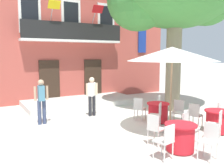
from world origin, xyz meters
TOP-DOWN VIEW (x-y plane):
  - ground_plane at (0.00, 0.00)m, footprint 120.00×120.00m
  - building_facade at (-0.35, 6.99)m, footprint 13.00×5.09m
  - entrance_step_platform at (-0.35, 3.64)m, footprint 5.82×2.73m
  - cafe_table_near_tree at (0.86, -1.03)m, footprint 0.86×0.86m
  - cafe_chair_near_tree_0 at (1.34, -1.61)m, footprint 0.56×0.56m
  - cafe_chair_near_tree_1 at (1.44, -0.54)m, footprint 0.56×0.56m
  - cafe_chair_near_tree_2 at (0.42, -0.42)m, footprint 0.55×0.55m
  - cafe_chair_near_tree_3 at (0.35, -1.58)m, footprint 0.56×0.56m
  - cafe_table_middle at (-0.47, -3.49)m, footprint 0.86×0.86m
  - cafe_chair_middle_0 at (-1.19, -3.71)m, footprint 0.47×0.47m
  - cafe_chair_middle_1 at (-0.20, -4.20)m, footprint 0.49×0.49m
  - cafe_chair_middle_2 at (0.21, -3.16)m, footprint 0.52×0.52m
  - cafe_chair_middle_3 at (-0.78, -2.81)m, footprint 0.51×0.51m
  - cafe_table_front at (1.78, -2.96)m, footprint 0.86×0.86m
  - cafe_chair_front_0 at (1.16, -3.39)m, footprint 0.54×0.54m
  - cafe_chair_front_2 at (2.47, -2.64)m, footprint 0.51×0.51m
  - cafe_chair_front_3 at (1.48, -2.27)m, footprint 0.50×0.50m
  - cafe_umbrella at (0.34, -2.24)m, footprint 2.90×2.90m
  - pedestrian_near_entrance at (-3.07, 0.97)m, footprint 0.53×0.36m
  - pedestrian_mid_plaza at (-0.91, 1.15)m, footprint 0.53×0.39m

SIDE VIEW (x-z plane):
  - ground_plane at x=0.00m, z-range 0.00..0.00m
  - entrance_step_platform at x=-0.35m, z-range 0.00..0.25m
  - cafe_table_near_tree at x=0.86m, z-range 0.01..0.77m
  - cafe_table_middle at x=-0.47m, z-range 0.01..0.77m
  - cafe_table_front at x=1.78m, z-range 0.01..0.77m
  - cafe_chair_near_tree_0 at x=1.34m, z-range 0.07..0.98m
  - cafe_chair_near_tree_1 at x=1.44m, z-range 0.07..0.98m
  - cafe_chair_near_tree_2 at x=0.42m, z-range 0.07..0.98m
  - cafe_chair_near_tree_3 at x=0.35m, z-range 0.07..0.98m
  - cafe_chair_middle_0 at x=-1.19m, z-range 0.07..0.98m
  - cafe_chair_middle_1 at x=-0.20m, z-range 0.07..0.98m
  - cafe_chair_middle_2 at x=0.21m, z-range 0.07..0.98m
  - cafe_chair_middle_3 at x=-0.78m, z-range 0.07..0.98m
  - cafe_chair_front_0 at x=1.16m, z-range 0.07..0.98m
  - cafe_chair_front_2 at x=2.47m, z-range 0.07..0.98m
  - cafe_chair_front_3 at x=1.48m, z-range 0.07..0.98m
  - pedestrian_mid_plaza at x=-0.91m, z-range 0.11..1.77m
  - pedestrian_near_entrance at x=-3.07m, z-range 0.11..1.80m
  - cafe_umbrella at x=0.34m, z-range 1.19..4.04m
  - building_facade at x=-0.35m, z-range 0.00..7.50m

